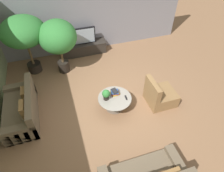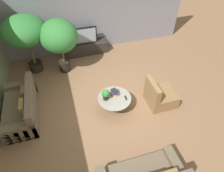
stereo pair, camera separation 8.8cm
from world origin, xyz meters
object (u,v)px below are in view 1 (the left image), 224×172
Objects in this scene: coffee_table at (115,101)px; media_console at (84,48)px; potted_palm_tall at (23,33)px; potted_palm_corner at (58,38)px; potted_plant_tabletop at (106,94)px; television at (82,36)px; couch_by_wall at (22,110)px; armchair_wicker at (160,95)px.

media_console is at bearing 94.83° from coffee_table.
potted_palm_corner is at bearing -17.89° from potted_palm_tall.
media_console is 3.04m from potted_plant_tabletop.
coffee_table is (0.26, -3.05, -0.47)m from television.
potted_palm_corner is 5.82× the size of potted_plant_tabletop.
potted_palm_corner is at bearing 117.88° from coffee_table.
potted_palm_corner is 2.45m from potted_plant_tabletop.
potted_plant_tabletop is at bearing 79.25° from couch_by_wall.
couch_by_wall is at bearing 80.39° from armchair_wicker.
television is 3.63m from armchair_wicker.
armchair_wicker is 0.43× the size of potted_palm_tall.
couch_by_wall is (-2.26, -2.58, -0.47)m from television.
potted_plant_tabletop is (-1.58, 0.22, 0.33)m from armchair_wicker.
potted_palm_corner reaches higher than potted_plant_tabletop.
television is 1.03× the size of coffee_table.
television is 0.49× the size of potted_palm_tall.
couch_by_wall is at bearing -128.34° from potted_palm_corner.
potted_palm_tall reaches higher than couch_by_wall.
couch_by_wall is at bearing -131.26° from television.
coffee_table is 2.56m from couch_by_wall.
coffee_table is 1.10× the size of armchair_wicker.
armchair_wicker is at bearing 80.39° from couch_by_wall.
coffee_table is at bearing 82.18° from armchair_wicker.
coffee_table is 0.54× the size of couch_by_wall.
media_console is at bearing 26.22° from armchair_wicker.
potted_palm_tall is (-1.88, -0.54, 1.25)m from media_console.
potted_palm_tall is at bearing 130.50° from coffee_table.
television is at bearing 138.74° from couch_by_wall.
armchair_wicker is (1.59, -3.23, 0.04)m from media_console.
potted_palm_tall is (0.38, 2.04, 1.20)m from couch_by_wall.
television is 1.36m from potted_palm_corner.
potted_palm_tall is at bearing 162.11° from potted_palm_corner.
media_console is 1.81× the size of coffee_table.
media_console is 5.30× the size of potted_plant_tabletop.
potted_palm_tall is at bearing -163.95° from media_console.
armchair_wicker is at bearing -7.82° from coffee_table.
potted_palm_corner is at bearing 141.66° from couch_by_wall.
armchair_wicker is at bearing -63.78° from media_console.
television reaches higher than potted_plant_tabletop.
potted_palm_corner is (-0.90, -0.86, 0.56)m from television.
potted_palm_corner reaches higher than couch_by_wall.
television is at bearing 43.57° from potted_palm_corner.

